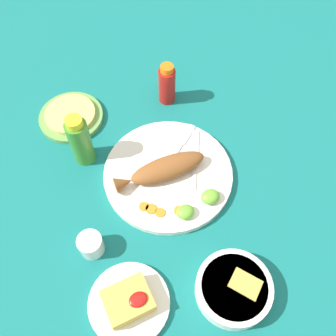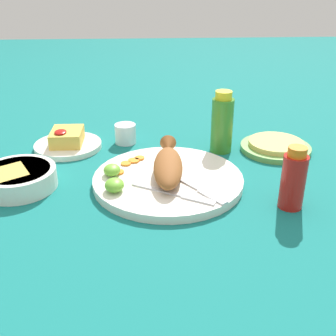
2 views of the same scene
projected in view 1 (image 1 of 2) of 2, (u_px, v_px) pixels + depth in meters
ground_plane at (168, 176)px, 0.96m from camera, size 4.00×4.00×0.00m
main_plate at (168, 174)px, 0.96m from camera, size 0.33×0.33×0.02m
fried_fish at (163, 169)px, 0.93m from camera, size 0.24×0.07×0.04m
fork_near at (180, 147)px, 0.99m from camera, size 0.16×0.12×0.00m
fork_far at (195, 155)px, 0.97m from camera, size 0.10×0.17×0.00m
carrot_slice_near at (144, 207)px, 0.90m from camera, size 0.02×0.02×0.00m
carrot_slice_mid at (160, 213)px, 0.89m from camera, size 0.02×0.02×0.00m
carrot_slice_far at (151, 209)px, 0.89m from camera, size 0.03×0.03×0.00m
carrot_slice_extra at (179, 211)px, 0.89m from camera, size 0.02×0.02×0.00m
lime_wedge_main at (185, 212)px, 0.88m from camera, size 0.04×0.04×0.02m
lime_wedge_side at (210, 197)px, 0.90m from camera, size 0.05×0.04×0.03m
hot_sauce_bottle_red at (167, 84)px, 1.05m from camera, size 0.05×0.05×0.13m
hot_sauce_bottle_green at (80, 141)px, 0.93m from camera, size 0.06×0.06×0.16m
salt_cup at (91, 245)px, 0.84m from camera, size 0.06×0.06×0.05m
side_plate_fries at (129, 303)px, 0.79m from camera, size 0.17×0.17×0.01m
fries_pile at (128, 301)px, 0.77m from camera, size 0.10×0.08×0.04m
guacamole_bowl at (234, 288)px, 0.79m from camera, size 0.16×0.16×0.06m
tortilla_plate at (71, 117)px, 1.06m from camera, size 0.18×0.18×0.01m
tortilla_stack at (70, 114)px, 1.05m from camera, size 0.14×0.14×0.01m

